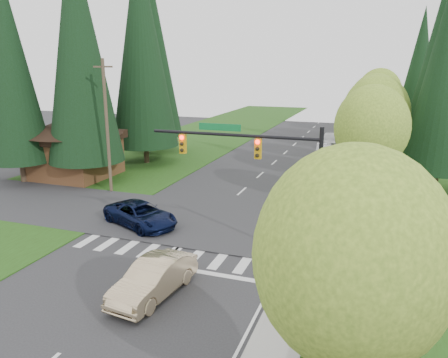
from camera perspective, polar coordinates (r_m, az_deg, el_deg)
The scene contains 33 objects.
ground at distance 20.71m, azimuth -10.89°, elevation -13.02°, with size 120.00×120.00×0.00m, color #28282B.
grass_east at distance 37.06m, azimuth 24.12°, elevation -1.48°, with size 14.00×110.00×0.06m, color #214111.
grass_west at distance 43.29m, azimuth -12.49°, elevation 1.66°, with size 14.00×110.00×0.06m, color #214111.
cross_street at distance 27.27m, azimuth -2.39°, elevation -5.79°, with size 120.00×8.00×0.10m, color #28282B.
sidewalk_east at distance 38.93m, azimuth 14.98°, elevation 0.11°, with size 1.80×80.00×0.13m, color gray.
curb_east at distance 39.00m, azimuth 13.74°, elevation 0.22°, with size 0.20×80.00×0.13m, color gray.
stone_wall_south at distance 15.68m, azimuth 13.02°, elevation -21.61°, with size 0.70×14.00×0.70m, color #4C4438.
stone_wall_north at distance 46.59m, azimuth 17.95°, elevation 2.61°, with size 0.70×40.00×0.70m, color #4C4438.
traffic_signal at distance 21.33m, azimuth 4.88°, elevation 2.31°, with size 8.70×0.37×6.80m.
brown_building at distance 39.84m, azimuth -18.98°, elevation 4.66°, with size 8.40×8.40×5.40m.
utility_pole at distance 33.91m, azimuth -15.04°, elevation 6.75°, with size 1.60×0.24×10.00m.
decid_tree_0 at distance 29.93m, azimuth 18.72°, elevation 6.36°, with size 4.80×4.80×8.37m.
decid_tree_1 at distance 36.85m, azimuth 19.18°, elevation 8.07°, with size 5.20×5.20×8.80m.
decid_tree_2 at distance 43.81m, azimuth 19.09°, elevation 9.19°, with size 5.00×5.00×8.82m.
decid_tree_3 at distance 50.81m, azimuth 19.33°, elevation 9.52°, with size 5.00×5.00×8.55m.
decid_tree_4 at distance 57.77m, azimuth 19.57°, elevation 10.43°, with size 5.40×5.40×9.18m.
decid_tree_5 at distance 64.79m, azimuth 19.41°, elevation 10.35°, with size 4.80×4.80×8.30m.
decid_tree_6 at distance 71.76m, azimuth 19.59°, elevation 10.94°, with size 5.20×5.20×8.86m.
decid_tree_south at distance 10.57m, azimuth 16.38°, elevation -9.79°, with size 4.60×4.60×7.92m.
conifer_w_a at distance 37.32m, azimuth -18.46°, elevation 15.91°, with size 6.12×6.12×19.80m.
conifer_w_b at distance 42.30m, azimuth -18.28°, elevation 14.34°, with size 5.44×5.44×17.80m.
conifer_w_c at distance 43.46m, azimuth -10.73°, elevation 16.78°, with size 6.46×6.46×20.80m.
conifer_w_d at distance 39.09m, azimuth -26.08°, elevation 12.90°, with size 5.10×5.10×16.80m.
conifer_w_e at distance 49.65m, azimuth -9.16°, elevation 15.40°, with size 5.78×5.78×18.80m.
conifer_e_b at distance 49.97m, azimuth 26.69°, elevation 14.64°, with size 6.12×6.12×19.80m.
conifer_e_c at distance 63.81m, azimuth 24.20°, elevation 13.24°, with size 5.10×5.10×16.80m.
sedan_champagne at distance 19.16m, azimuth -9.17°, elevation -12.72°, with size 1.65×4.72×1.56m, color beige.
suv_navy at distance 27.09m, azimuth -10.85°, elevation -4.57°, with size 2.38×5.17×1.44m, color black.
parked_car_a at distance 32.51m, azimuth 11.74°, elevation -1.39°, with size 1.65×4.09×1.39m, color #B6B7BB.
parked_car_b at distance 40.74m, azimuth 13.46°, elevation 1.85°, with size 2.11×5.20×1.51m, color slate.
parked_car_c at distance 47.83m, azimuth 12.86°, elevation 3.67°, with size 1.45×4.16×1.37m, color #B0B0B5.
parked_car_d at distance 54.18m, azimuth 13.64°, elevation 5.03°, with size 1.93×4.80×1.63m, color silver.
parked_car_e at distance 66.06m, azimuth 16.01°, elevation 6.38°, with size 1.73×4.25×1.23m, color silver.
Camera 1 is at (9.62, -15.66, 9.55)m, focal length 35.00 mm.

